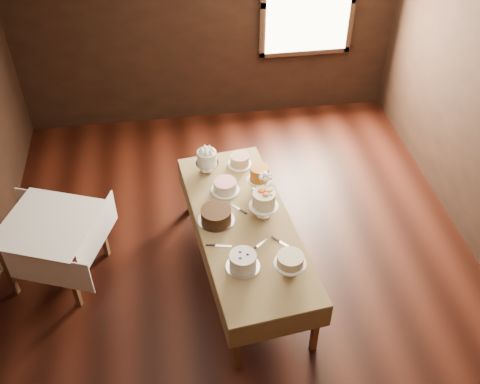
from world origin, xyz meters
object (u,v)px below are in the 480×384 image
object	(u,v)px
cake_server_b	(286,245)
cake_server_c	(234,206)
display_table	(245,226)
flower_vase	(265,196)
cake_speckled	(240,160)
cake_chocolate	(216,216)
cake_meringue	(207,162)
cake_server_a	(262,243)
cake_caramel	(259,180)
side_table	(50,229)
cake_lattice	(225,187)
cake_server_e	(224,246)
cake_swirl	(243,261)
cake_flowers	(264,205)
cake_server_d	(261,200)
cake_cream	(290,264)

from	to	relation	value
cake_server_b	cake_server_c	distance (m)	0.71
display_table	flower_vase	distance (m)	0.39
cake_speckled	cake_chocolate	xyz separation A→B (m)	(-0.35, -0.82, 0.01)
cake_meringue	cake_server_b	xyz separation A→B (m)	(0.60, -1.20, -0.11)
cake_server_a	cake_caramel	bearing A→B (deg)	43.55
display_table	side_table	xyz separation A→B (m)	(-1.87, 0.26, -0.01)
cake_lattice	cake_caramel	bearing A→B (deg)	-4.39
cake_server_e	cake_swirl	bearing A→B (deg)	-51.18
cake_speckled	flower_vase	bearing A→B (deg)	-75.40
side_table	cake_speckled	world-z (taller)	cake_speckled
cake_flowers	cake_server_d	bearing A→B (deg)	84.97
cake_cream	cake_server_b	distance (m)	0.32
cake_server_b	cake_meringue	bearing A→B (deg)	164.50
cake_caramel	cake_server_b	xyz separation A→B (m)	(0.11, -0.82, -0.12)
cake_flowers	cake_server_d	xyz separation A→B (m)	(0.02, 0.21, -0.12)
cake_meringue	cake_server_c	xyz separation A→B (m)	(0.20, -0.60, -0.11)
cake_chocolate	cake_server_b	world-z (taller)	cake_chocolate
side_table	cake_server_e	xyz separation A→B (m)	(1.63, -0.53, 0.07)
cake_flowers	cake_server_d	distance (m)	0.25
cake_lattice	cake_server_d	world-z (taller)	cake_lattice
cake_cream	cake_server_d	xyz separation A→B (m)	(-0.08, 0.95, -0.09)
cake_flowers	cake_server_b	xyz separation A→B (m)	(0.13, -0.43, -0.12)
cake_flowers	cake_cream	xyz separation A→B (m)	(0.10, -0.74, -0.04)
cake_lattice	cake_server_c	size ratio (longest dim) A/B	1.39
cake_lattice	cake_server_b	world-z (taller)	cake_lattice
cake_server_c	side_table	bearing A→B (deg)	50.37
display_table	cake_swirl	distance (m)	0.57
display_table	cake_lattice	world-z (taller)	cake_lattice
cake_flowers	cake_server_c	xyz separation A→B (m)	(-0.26, 0.16, -0.12)
cake_flowers	cake_server_c	size ratio (longest dim) A/B	1.22
cake_flowers	cake_server_a	world-z (taller)	cake_flowers
side_table	cake_cream	world-z (taller)	cake_cream
cake_lattice	cake_chocolate	world-z (taller)	cake_chocolate
side_table	cake_lattice	bearing A→B (deg)	7.77
cake_meringue	cake_server_e	xyz separation A→B (m)	(0.03, -1.12, -0.11)
side_table	cake_server_d	world-z (taller)	side_table
cake_caramel	cake_server_e	bearing A→B (deg)	-121.90
display_table	cake_server_c	bearing A→B (deg)	105.26
cake_lattice	cake_chocolate	size ratio (longest dim) A/B	0.93
cake_meringue	flower_vase	distance (m)	0.77
cake_swirl	cake_server_b	xyz separation A→B (m)	(0.43, 0.20, -0.07)
cake_speckled	cake_server_a	bearing A→B (deg)	-88.54
cake_speckled	cake_cream	size ratio (longest dim) A/B	0.83
cake_meringue	cake_speckled	bearing A→B (deg)	7.64
cake_server_d	cake_server_e	bearing A→B (deg)	-169.15
cake_swirl	cake_speckled	bearing A→B (deg)	82.59
side_table	cake_server_b	xyz separation A→B (m)	(2.20, -0.61, 0.07)
cake_lattice	cake_cream	world-z (taller)	cake_cream
cake_meringue	cake_swirl	xyz separation A→B (m)	(0.17, -1.40, -0.04)
cake_server_e	cake_speckled	bearing A→B (deg)	86.53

